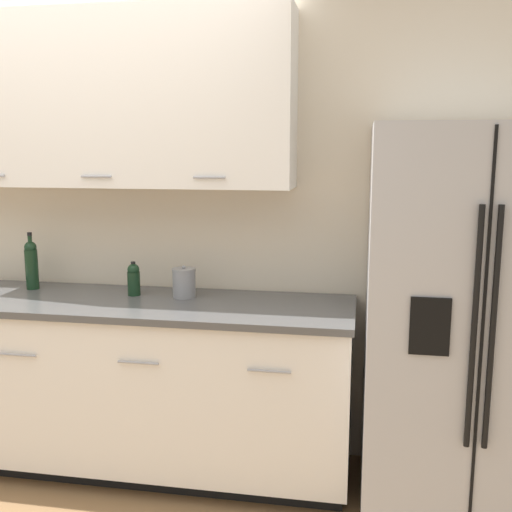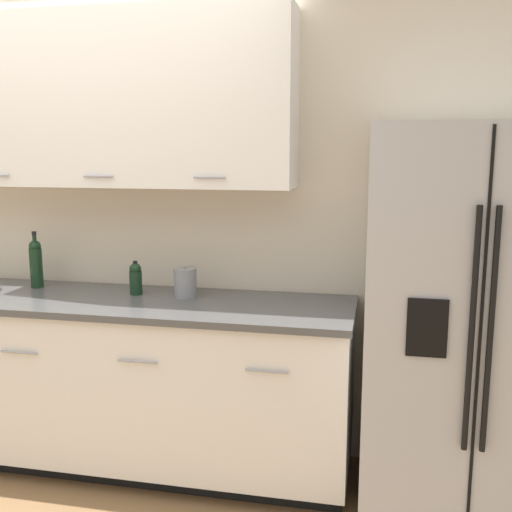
{
  "view_description": "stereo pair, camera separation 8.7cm",
  "coord_description": "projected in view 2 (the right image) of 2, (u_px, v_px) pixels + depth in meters",
  "views": [
    {
      "loc": [
        1.55,
        -2.08,
        1.7
      ],
      "look_at": [
        1.04,
        0.76,
        1.18
      ],
      "focal_mm": 42.0,
      "sensor_mm": 36.0,
      "label": 1
    },
    {
      "loc": [
        1.63,
        -2.07,
        1.7
      ],
      "look_at": [
        1.04,
        0.76,
        1.18
      ],
      "focal_mm": 42.0,
      "sensor_mm": 36.0,
      "label": 2
    }
  ],
  "objects": [
    {
      "name": "steel_canister",
      "position": [
        185.0,
        282.0,
        3.14
      ],
      "size": [
        0.12,
        0.12,
        0.17
      ],
      "color": "gray",
      "rests_on": "counter_unit"
    },
    {
      "name": "wall_back",
      "position": [
        97.0,
        186.0,
        3.36
      ],
      "size": [
        10.0,
        0.39,
        2.6
      ],
      "color": "beige",
      "rests_on": "ground_plane"
    },
    {
      "name": "refrigerator",
      "position": [
        466.0,
        326.0,
        2.73
      ],
      "size": [
        0.9,
        0.77,
        1.81
      ],
      "color": "#B2B2B5",
      "rests_on": "ground_plane"
    },
    {
      "name": "counter_unit",
      "position": [
        109.0,
        380.0,
        3.23
      ],
      "size": [
        2.61,
        0.64,
        0.93
      ],
      "color": "black",
      "rests_on": "ground_plane"
    },
    {
      "name": "wine_bottle",
      "position": [
        36.0,
        262.0,
        3.35
      ],
      "size": [
        0.07,
        0.07,
        0.32
      ],
      "color": "black",
      "rests_on": "counter_unit"
    },
    {
      "name": "oil_bottle",
      "position": [
        136.0,
        278.0,
        3.19
      ],
      "size": [
        0.07,
        0.07,
        0.18
      ],
      "color": "black",
      "rests_on": "counter_unit"
    }
  ]
}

